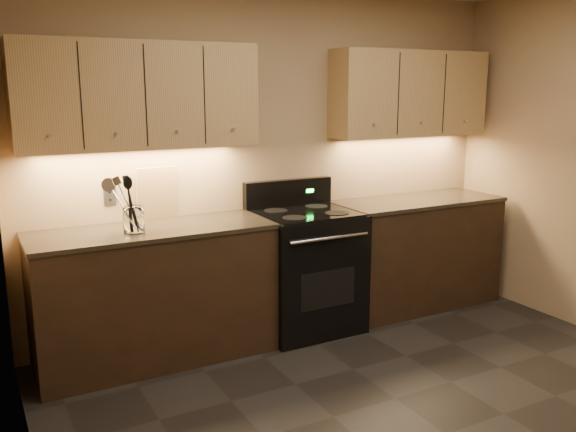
% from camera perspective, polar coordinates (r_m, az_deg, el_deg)
% --- Properties ---
extents(wall_back, '(4.00, 0.04, 2.60)m').
position_cam_1_polar(wall_back, '(4.79, -1.06, 5.32)').
color(wall_back, tan).
rests_on(wall_back, ground).
extents(wall_left, '(0.04, 4.00, 2.60)m').
position_cam_1_polar(wall_left, '(2.30, -22.94, -2.90)').
color(wall_left, tan).
rests_on(wall_left, ground).
extents(counter_left, '(1.62, 0.62, 0.93)m').
position_cam_1_polar(counter_left, '(4.31, -12.35, -7.13)').
color(counter_left, black).
rests_on(counter_left, ground).
extents(counter_right, '(1.46, 0.62, 0.93)m').
position_cam_1_polar(counter_right, '(5.36, 11.79, -3.32)').
color(counter_right, black).
rests_on(counter_right, ground).
extents(stove, '(0.76, 0.68, 1.14)m').
position_cam_1_polar(stove, '(4.72, 1.62, -4.97)').
color(stove, black).
rests_on(stove, ground).
extents(upper_cab_left, '(1.60, 0.30, 0.70)m').
position_cam_1_polar(upper_cab_left, '(4.22, -13.74, 10.90)').
color(upper_cab_left, tan).
rests_on(upper_cab_left, wall_back).
extents(upper_cab_right, '(1.44, 0.30, 0.70)m').
position_cam_1_polar(upper_cab_right, '(5.29, 11.35, 11.15)').
color(upper_cab_right, tan).
rests_on(upper_cab_right, wall_back).
extents(outlet_plate, '(0.08, 0.01, 0.12)m').
position_cam_1_polar(outlet_plate, '(4.38, -16.32, 1.82)').
color(outlet_plate, '#B2B5BA').
rests_on(outlet_plate, wall_back).
extents(utensil_crock, '(0.17, 0.17, 0.17)m').
position_cam_1_polar(utensil_crock, '(4.07, -14.24, -0.38)').
color(utensil_crock, white).
rests_on(utensil_crock, counter_left).
extents(cutting_board, '(0.30, 0.08, 0.37)m').
position_cam_1_polar(cutting_board, '(4.43, -12.17, 2.12)').
color(cutting_board, tan).
rests_on(cutting_board, counter_left).
extents(black_spoon, '(0.09, 0.10, 0.36)m').
position_cam_1_polar(black_spoon, '(4.06, -14.44, 1.18)').
color(black_spoon, black).
rests_on(black_spoon, utensil_crock).
extents(black_turner, '(0.15, 0.18, 0.38)m').
position_cam_1_polar(black_turner, '(4.03, -14.04, 1.28)').
color(black_turner, black).
rests_on(black_turner, utensil_crock).
extents(steel_spatula, '(0.23, 0.10, 0.40)m').
position_cam_1_polar(steel_spatula, '(4.07, -13.89, 1.51)').
color(steel_spatula, silver).
rests_on(steel_spatula, utensil_crock).
extents(steel_skimmer, '(0.26, 0.18, 0.37)m').
position_cam_1_polar(steel_skimmer, '(4.03, -13.99, 1.25)').
color(steel_skimmer, silver).
rests_on(steel_skimmer, utensil_crock).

